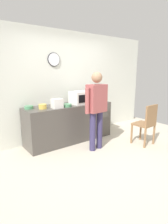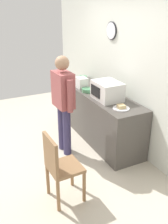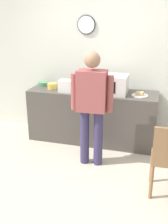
# 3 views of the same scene
# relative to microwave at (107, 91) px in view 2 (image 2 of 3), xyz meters

# --- Properties ---
(ground_plane) EXTENTS (6.00, 6.00, 0.00)m
(ground_plane) POSITION_rel_microwave_xyz_m (-0.18, -1.18, -1.03)
(ground_plane) COLOR beige
(back_wall) EXTENTS (5.40, 0.13, 2.60)m
(back_wall) POSITION_rel_microwave_xyz_m (-0.18, 0.42, 0.27)
(back_wall) COLOR silver
(back_wall) RESTS_ON ground_plane
(kitchen_counter) EXTENTS (2.13, 0.62, 0.88)m
(kitchen_counter) POSITION_rel_microwave_xyz_m (-0.32, 0.04, -0.59)
(kitchen_counter) COLOR #4C4742
(kitchen_counter) RESTS_ON ground_plane
(microwave) EXTENTS (0.50, 0.39, 0.30)m
(microwave) POSITION_rel_microwave_xyz_m (0.00, 0.00, 0.00)
(microwave) COLOR silver
(microwave) RESTS_ON kitchen_counter
(sandwich_plate) EXTENTS (0.25, 0.25, 0.07)m
(sandwich_plate) POSITION_rel_microwave_xyz_m (0.45, -0.02, -0.13)
(sandwich_plate) COLOR white
(sandwich_plate) RESTS_ON kitchen_counter
(salad_bowl) EXTENTS (0.21, 0.21, 0.06)m
(salad_bowl) POSITION_rel_microwave_xyz_m (-0.49, -0.12, -0.12)
(salad_bowl) COLOR #4C8E60
(salad_bowl) RESTS_ON kitchen_counter
(cereal_bowl) EXTENTS (0.17, 0.17, 0.10)m
(cereal_bowl) POSITION_rel_microwave_xyz_m (-1.01, -0.01, -0.10)
(cereal_bowl) COLOR gold
(cereal_bowl) RESTS_ON kitchen_counter
(mixing_bowl) EXTENTS (0.18, 0.18, 0.07)m
(mixing_bowl) POSITION_rel_microwave_xyz_m (-1.25, 0.16, -0.12)
(mixing_bowl) COLOR #4C8E60
(mixing_bowl) RESTS_ON kitchen_counter
(toaster) EXTENTS (0.22, 0.18, 0.20)m
(toaster) POSITION_rel_microwave_xyz_m (-0.73, -0.12, -0.05)
(toaster) COLOR silver
(toaster) RESTS_ON kitchen_counter
(fork_utensil) EXTENTS (0.04, 0.17, 0.01)m
(fork_utensil) POSITION_rel_microwave_xyz_m (-0.63, 0.07, -0.15)
(fork_utensil) COLOR silver
(fork_utensil) RESTS_ON kitchen_counter
(spoon_utensil) EXTENTS (0.09, 0.16, 0.01)m
(spoon_utensil) POSITION_rel_microwave_xyz_m (-0.46, 0.20, -0.15)
(spoon_utensil) COLOR silver
(spoon_utensil) RESTS_ON kitchen_counter
(person_standing) EXTENTS (0.59, 0.26, 1.65)m
(person_standing) POSITION_rel_microwave_xyz_m (-0.14, -0.73, -0.07)
(person_standing) COLOR #363058
(person_standing) RESTS_ON ground_plane
(wooden_chair) EXTENTS (0.41, 0.41, 0.94)m
(wooden_chair) POSITION_rel_microwave_xyz_m (0.93, -1.22, -0.51)
(wooden_chair) COLOR olive
(wooden_chair) RESTS_ON ground_plane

